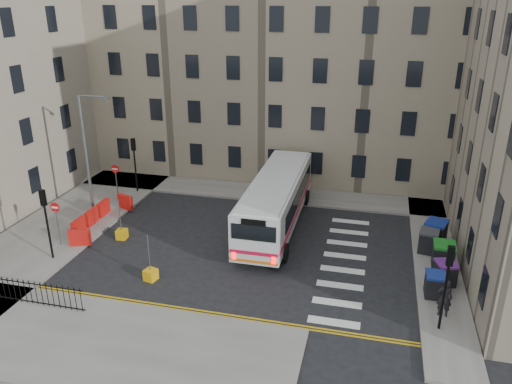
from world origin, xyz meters
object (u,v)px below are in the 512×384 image
at_px(pedestrian, 445,298).
at_px(wheelie_bin_c, 443,255).
at_px(streetlamp, 86,154).
at_px(wheelie_bin_e, 435,232).
at_px(bollard_chevron, 151,275).
at_px(wheelie_bin_b, 445,273).
at_px(bollard_yellow, 122,234).
at_px(wheelie_bin_d, 428,241).
at_px(wheelie_bin_a, 435,285).
at_px(bus, 276,200).

bearing_deg(pedestrian, wheelie_bin_c, -92.71).
bearing_deg(streetlamp, pedestrian, -16.41).
height_order(wheelie_bin_c, wheelie_bin_e, wheelie_bin_e).
relative_size(wheelie_bin_c, bollard_chevron, 2.40).
height_order(wheelie_bin_b, bollard_yellow, wheelie_bin_b).
bearing_deg(wheelie_bin_d, bollard_yellow, -161.33).
bearing_deg(wheelie_bin_a, bollard_yellow, 172.69).
bearing_deg(bollard_chevron, bus, 57.30).
bearing_deg(bollard_yellow, wheelie_bin_d, 8.01).
xyz_separation_m(wheelie_bin_b, pedestrian, (-0.34, -2.90, 0.32)).
height_order(bus, bollard_yellow, bus).
xyz_separation_m(streetlamp, wheelie_bin_a, (21.58, -4.81, -3.58)).
relative_size(wheelie_bin_d, bollard_yellow, 2.27).
xyz_separation_m(streetlamp, wheelie_bin_e, (22.05, 0.96, -3.45)).
bearing_deg(wheelie_bin_e, pedestrian, -72.11).
xyz_separation_m(wheelie_bin_b, bollard_chevron, (-14.88, -3.11, -0.46)).
relative_size(wheelie_bin_a, wheelie_bin_b, 0.91).
height_order(wheelie_bin_e, bollard_chevron, wheelie_bin_e).
distance_m(bus, wheelie_bin_a, 11.09).
height_order(bollard_yellow, bollard_chevron, same).
relative_size(wheelie_bin_c, wheelie_bin_d, 1.06).
distance_m(wheelie_bin_c, pedestrian, 4.59).
height_order(wheelie_bin_c, bollard_chevron, wheelie_bin_c).
bearing_deg(bollard_yellow, pedestrian, -11.62).
bearing_deg(bus, wheelie_bin_a, -33.67).
relative_size(bus, wheelie_bin_a, 10.11).
xyz_separation_m(bus, wheelie_bin_e, (9.69, -0.30, -1.01)).
xyz_separation_m(bus, bollard_yellow, (-8.84, -3.92, -1.59)).
height_order(pedestrian, bollard_chevron, pedestrian).
distance_m(wheelie_bin_b, pedestrian, 2.94).
height_order(bus, wheelie_bin_d, bus).
distance_m(streetlamp, pedestrian, 22.99).
bearing_deg(bollard_yellow, wheelie_bin_e, 11.07).
distance_m(bus, pedestrian, 12.23).
bearing_deg(wheelie_bin_c, wheelie_bin_d, 112.87).
bearing_deg(bollard_chevron, wheelie_bin_a, 7.27).
distance_m(wheelie_bin_c, bollard_yellow, 18.73).
bearing_deg(bollard_chevron, wheelie_bin_e, 27.22).
bearing_deg(streetlamp, wheelie_bin_d, -0.32).
xyz_separation_m(wheelie_bin_c, wheelie_bin_e, (-0.17, 2.82, 0.01)).
bearing_deg(wheelie_bin_c, wheelie_bin_b, -88.91).
bearing_deg(bus, streetlamp, -174.52).
relative_size(pedestrian, bollard_yellow, 3.10).
height_order(bus, wheelie_bin_a, bus).
bearing_deg(pedestrian, streetlamp, -14.23).
height_order(streetlamp, pedestrian, streetlamp).
bearing_deg(wheelie_bin_b, bollard_chevron, 175.40).
height_order(bus, bollard_chevron, bus).
bearing_deg(pedestrian, bus, -36.87).
bearing_deg(wheelie_bin_e, bus, -162.14).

